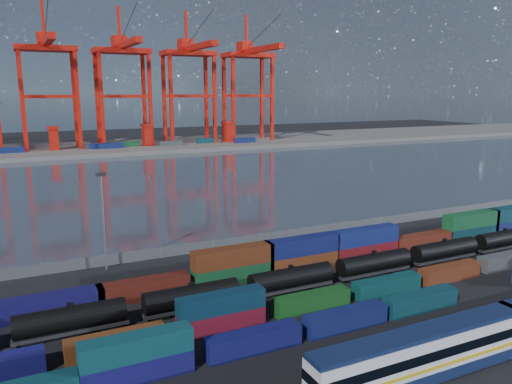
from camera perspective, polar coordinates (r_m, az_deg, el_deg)
name	(u,v)px	position (r m, az deg, el deg)	size (l,w,h in m)	color
ground	(344,294)	(76.63, 10.05, -11.40)	(700.00, 700.00, 0.00)	black
harbor_water	(158,181)	(169.77, -11.14, 1.20)	(700.00, 700.00, 0.00)	#333C4A
far_quay	(105,147)	(271.59, -16.90, 4.91)	(700.00, 70.00, 2.00)	#514F4C
distant_mountains	(43,25)	(1671.04, -23.21, 17.10)	(2470.00, 1100.00, 520.00)	#1E2630
container_row_south	(291,327)	(61.72, 3.99, -15.09)	(139.23, 2.36, 5.02)	#3C3F41
container_row_mid	(303,302)	(69.57, 5.36, -12.39)	(114.95, 2.30, 4.90)	#383B3D
container_row_north	(357,247)	(90.59, 11.46, -6.23)	(142.57, 2.68, 5.72)	navy
tanker_string	(244,287)	(72.27, -1.42, -10.85)	(122.14, 2.93, 4.19)	black
waterfront_fence	(260,238)	(98.88, 0.51, -5.32)	(160.12, 0.12, 2.20)	#595B5E
yard_light_mast	(103,216)	(86.07, -17.07, -2.66)	(1.60, 0.40, 16.60)	slate
gantry_cranes	(86,62)	(262.57, -18.87, 13.92)	(202.39, 52.60, 71.22)	red
quay_containers	(86,147)	(255.51, -18.84, 4.93)	(172.58, 10.99, 2.60)	navy
straddle_carriers	(102,136)	(260.73, -17.18, 6.15)	(140.00, 7.00, 11.10)	red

